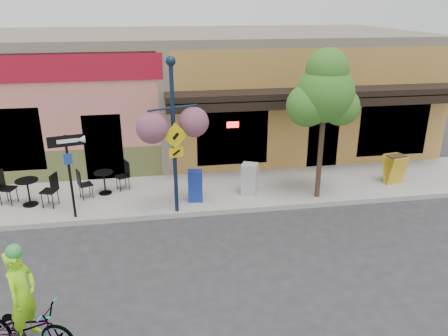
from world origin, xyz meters
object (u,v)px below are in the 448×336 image
object	(u,v)px
building	(186,89)
one_way_sign	(70,177)
street_tree	(323,125)
lamp_post	(174,138)
newspaper_box_blue	(195,186)
bicycle	(26,327)
newspaper_box_grey	(249,179)
cyclist_rider	(25,308)

from	to	relation	value
building	one_way_sign	distance (m)	7.72
building	street_tree	distance (m)	7.34
lamp_post	newspaper_box_blue	world-z (taller)	lamp_post
one_way_sign	newspaper_box_blue	distance (m)	3.43
bicycle	newspaper_box_grey	xyz separation A→B (m)	(5.07, 5.39, 0.18)
bicycle	lamp_post	bearing A→B (deg)	-13.50
lamp_post	newspaper_box_grey	world-z (taller)	lamp_post
building	lamp_post	distance (m)	6.91
building	newspaper_box_blue	size ratio (longest dim) A/B	19.92
newspaper_box_blue	cyclist_rider	bearing A→B (deg)	-115.89
building	newspaper_box_grey	world-z (taller)	building
lamp_post	one_way_sign	size ratio (longest dim) A/B	1.83
newspaper_box_grey	one_way_sign	bearing A→B (deg)	-148.21
lamp_post	street_tree	xyz separation A→B (m)	(4.19, 0.30, 0.08)
newspaper_box_grey	street_tree	size ratio (longest dim) A/B	0.22
one_way_sign	newspaper_box_grey	xyz separation A→B (m)	(4.96, 0.71, -0.67)
cyclist_rider	newspaper_box_grey	size ratio (longest dim) A/B	1.76
building	bicycle	xyz separation A→B (m)	(-3.71, -11.44, -1.80)
building	newspaper_box_grey	distance (m)	6.41
street_tree	bicycle	bearing A→B (deg)	-145.16
building	street_tree	xyz separation A→B (m)	(3.32, -6.55, 0.09)
building	cyclist_rider	bearing A→B (deg)	-107.73
one_way_sign	street_tree	bearing A→B (deg)	-11.53
bicycle	one_way_sign	world-z (taller)	one_way_sign
lamp_post	newspaper_box_grey	bearing A→B (deg)	-0.59
newspaper_box_grey	street_tree	world-z (taller)	street_tree
one_way_sign	street_tree	distance (m)	7.00
one_way_sign	newspaper_box_grey	distance (m)	5.06
street_tree	newspaper_box_blue	bearing A→B (deg)	175.01
lamp_post	street_tree	distance (m)	4.20
cyclist_rider	newspaper_box_blue	distance (m)	6.20
one_way_sign	newspaper_box_grey	bearing A→B (deg)	-5.14
cyclist_rider	newspaper_box_blue	size ratio (longest dim) A/B	1.85
one_way_sign	street_tree	size ratio (longest dim) A/B	0.53
cyclist_rider	bicycle	bearing A→B (deg)	108.20
newspaper_box_grey	street_tree	bearing A→B (deg)	9.41
bicycle	newspaper_box_grey	world-z (taller)	newspaper_box_grey
lamp_post	street_tree	size ratio (longest dim) A/B	0.96
bicycle	newspaper_box_blue	world-z (taller)	newspaper_box_blue
lamp_post	newspaper_box_blue	xyz separation A→B (m)	(0.59, 0.61, -1.65)
cyclist_rider	street_tree	xyz separation A→B (m)	(6.98, 4.89, 1.49)
one_way_sign	cyclist_rider	bearing A→B (deg)	-103.92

